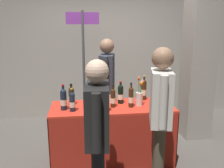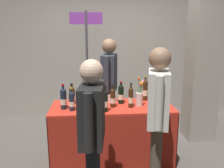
# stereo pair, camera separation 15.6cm
# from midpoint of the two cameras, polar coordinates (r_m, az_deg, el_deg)

# --- Properties ---
(ground_plane) EXTENTS (12.00, 12.00, 0.00)m
(ground_plane) POSITION_cam_midpoint_polar(r_m,az_deg,el_deg) (3.59, -1.30, -17.30)
(ground_plane) COLOR #514C47
(back_partition) EXTENTS (6.87, 0.12, 2.44)m
(back_partition) POSITION_cam_midpoint_polar(r_m,az_deg,el_deg) (5.02, -3.80, 6.30)
(back_partition) COLOR #9E998E
(back_partition) RESTS_ON ground_plane
(concrete_pillar) EXTENTS (0.43, 0.43, 2.96)m
(concrete_pillar) POSITION_cam_midpoint_polar(r_m,az_deg,el_deg) (4.15, 18.87, 7.78)
(concrete_pillar) COLOR gray
(concrete_pillar) RESTS_ON ground_plane
(tasting_table) EXTENTS (1.63, 0.66, 0.80)m
(tasting_table) POSITION_cam_midpoint_polar(r_m,az_deg,el_deg) (3.35, -1.35, -9.31)
(tasting_table) COLOR red
(tasting_table) RESTS_ON ground_plane
(featured_wine_bottle) EXTENTS (0.08, 0.08, 0.31)m
(featured_wine_bottle) POSITION_cam_midpoint_polar(r_m,az_deg,el_deg) (3.33, 0.68, -2.33)
(featured_wine_bottle) COLOR black
(featured_wine_bottle) RESTS_ON tasting_table
(display_bottle_0) EXTENTS (0.07, 0.07, 0.34)m
(display_bottle_0) POSITION_cam_midpoint_polar(r_m,az_deg,el_deg) (3.18, -6.16, -2.96)
(display_bottle_0) COLOR #192333
(display_bottle_0) RESTS_ON tasting_table
(display_bottle_1) EXTENTS (0.07, 0.07, 0.34)m
(display_bottle_1) POSITION_cam_midpoint_polar(r_m,az_deg,el_deg) (3.39, 8.48, -2.04)
(display_bottle_1) COLOR black
(display_bottle_1) RESTS_ON tasting_table
(display_bottle_2) EXTENTS (0.07, 0.07, 0.36)m
(display_bottle_2) POSITION_cam_midpoint_polar(r_m,az_deg,el_deg) (3.51, 6.26, -1.28)
(display_bottle_2) COLOR #38230F
(display_bottle_2) RESTS_ON tasting_table
(display_bottle_3) EXTENTS (0.08, 0.08, 0.33)m
(display_bottle_3) POSITION_cam_midpoint_polar(r_m,az_deg,el_deg) (3.14, -12.74, -3.48)
(display_bottle_3) COLOR #192333
(display_bottle_3) RESTS_ON tasting_table
(display_bottle_4) EXTENTS (0.07, 0.07, 0.33)m
(display_bottle_4) POSITION_cam_midpoint_polar(r_m,az_deg,el_deg) (3.00, -2.92, -3.97)
(display_bottle_4) COLOR black
(display_bottle_4) RESTS_ON tasting_table
(display_bottle_5) EXTENTS (0.07, 0.07, 0.30)m
(display_bottle_5) POSITION_cam_midpoint_polar(r_m,az_deg,el_deg) (3.17, -1.18, -3.23)
(display_bottle_5) COLOR #38230F
(display_bottle_5) RESTS_ON tasting_table
(display_bottle_6) EXTENTS (0.07, 0.07, 0.33)m
(display_bottle_6) POSITION_cam_midpoint_polar(r_m,az_deg,el_deg) (3.17, 3.08, -3.05)
(display_bottle_6) COLOR #38230F
(display_bottle_6) RESTS_ON tasting_table
(display_bottle_7) EXTENTS (0.07, 0.07, 0.30)m
(display_bottle_7) POSITION_cam_midpoint_polar(r_m,az_deg,el_deg) (3.07, -10.78, -4.06)
(display_bottle_7) COLOR #192333
(display_bottle_7) RESTS_ON tasting_table
(display_bottle_8) EXTENTS (0.08, 0.08, 0.29)m
(display_bottle_8) POSITION_cam_midpoint_polar(r_m,az_deg,el_deg) (3.33, -10.84, -2.73)
(display_bottle_8) COLOR #38230F
(display_bottle_8) RESTS_ON tasting_table
(wine_glass_near_vendor) EXTENTS (0.07, 0.07, 0.12)m
(wine_glass_near_vendor) POSITION_cam_midpoint_polar(r_m,az_deg,el_deg) (3.42, -0.97, -2.74)
(wine_glass_near_vendor) COLOR silver
(wine_glass_near_vendor) RESTS_ON tasting_table
(wine_glass_mid) EXTENTS (0.06, 0.06, 0.14)m
(wine_glass_mid) POSITION_cam_midpoint_polar(r_m,az_deg,el_deg) (3.02, -5.36, -4.71)
(wine_glass_mid) COLOR silver
(wine_glass_mid) RESTS_ON tasting_table
(flower_vase) EXTENTS (0.10, 0.09, 0.40)m
(flower_vase) POSITION_cam_midpoint_polar(r_m,az_deg,el_deg) (3.25, 5.08, -3.03)
(flower_vase) COLOR silver
(flower_vase) RESTS_ON tasting_table
(brochure_stand) EXTENTS (0.17, 0.02, 0.12)m
(brochure_stand) POSITION_cam_midpoint_polar(r_m,az_deg,el_deg) (3.35, -2.53, -3.53)
(brochure_stand) COLOR silver
(brochure_stand) RESTS_ON tasting_table
(vendor_presenter) EXTENTS (0.30, 0.61, 1.65)m
(vendor_presenter) POSITION_cam_midpoint_polar(r_m,az_deg,el_deg) (3.86, -2.33, 0.86)
(vendor_presenter) COLOR #4C4233
(vendor_presenter) RESTS_ON ground_plane
(taster_foreground_right) EXTENTS (0.26, 0.64, 1.55)m
(taster_foreground_right) POSITION_cam_midpoint_polar(r_m,az_deg,el_deg) (2.29, -5.35, -9.75)
(taster_foreground_right) COLOR black
(taster_foreground_right) RESTS_ON ground_plane
(taster_foreground_left) EXTENTS (0.30, 0.55, 1.63)m
(taster_foreground_left) POSITION_cam_midpoint_polar(r_m,az_deg,el_deg) (2.62, 9.62, -5.91)
(taster_foreground_left) COLOR #4C4233
(taster_foreground_left) RESTS_ON ground_plane
(booth_signpost) EXTENTS (0.56, 0.04, 2.10)m
(booth_signpost) POSITION_cam_midpoint_polar(r_m,az_deg,el_deg) (4.26, -7.77, 6.40)
(booth_signpost) COLOR #47474C
(booth_signpost) RESTS_ON ground_plane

